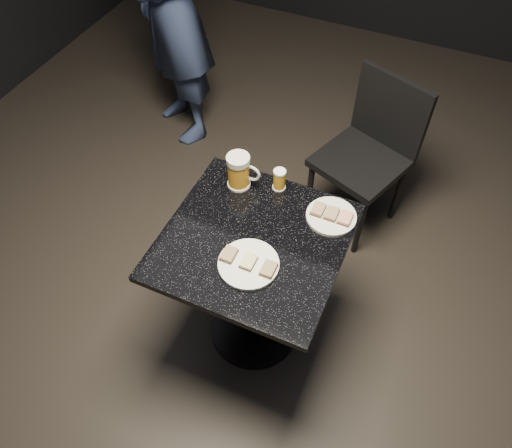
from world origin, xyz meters
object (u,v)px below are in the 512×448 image
object	(u,v)px
plate_large	(249,264)
patron	(171,4)
beer_tumbler	(279,179)
plate_small	(331,216)
chair	(370,148)
table	(254,273)
beer_mug	(239,171)

from	to	relation	value
plate_large	patron	world-z (taller)	patron
beer_tumbler	plate_large	bearing A→B (deg)	-83.40
plate_large	patron	xyz separation A→B (m)	(-1.12, 1.38, 0.12)
plate_small	chair	xyz separation A→B (m)	(-0.00, 0.75, -0.26)
table	beer_mug	size ratio (longest dim) A/B	4.75
plate_small	beer_mug	world-z (taller)	beer_mug
chair	beer_mug	bearing A→B (deg)	-119.48
beer_mug	chair	size ratio (longest dim) A/B	0.18
beer_mug	plate_small	bearing A→B (deg)	-2.25
plate_large	patron	distance (m)	1.78
plate_large	beer_mug	bearing A→B (deg)	119.77
plate_large	plate_small	world-z (taller)	same
plate_small	patron	xyz separation A→B (m)	(-1.33, 1.03, 0.12)
plate_large	chair	size ratio (longest dim) A/B	0.26
plate_small	plate_large	bearing A→B (deg)	-120.82
plate_large	beer_mug	distance (m)	0.43
plate_large	beer_tumbler	bearing A→B (deg)	96.60
plate_large	beer_tumbler	xyz separation A→B (m)	(-0.05, 0.42, 0.04)
chair	beer_tumbler	bearing A→B (deg)	-110.44
plate_large	plate_small	bearing A→B (deg)	59.18
beer_tumbler	chair	size ratio (longest dim) A/B	0.11
plate_small	beer_tumbler	world-z (taller)	beer_tumbler
table	plate_small	bearing A→B (deg)	43.41
plate_small	beer_mug	distance (m)	0.42
plate_large	beer_tumbler	size ratio (longest dim) A/B	2.36
plate_large	chair	bearing A→B (deg)	79.38
plate_small	beer_mug	bearing A→B (deg)	177.75
table	beer_mug	world-z (taller)	beer_mug
patron	beer_mug	distance (m)	1.36
chair	plate_large	bearing A→B (deg)	-100.62
plate_large	beer_tumbler	world-z (taller)	beer_tumbler
patron	table	world-z (taller)	patron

